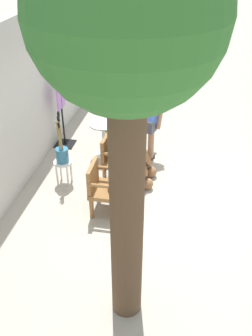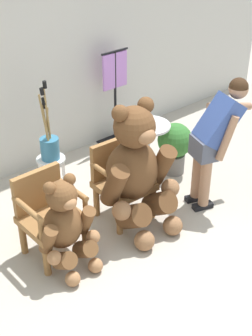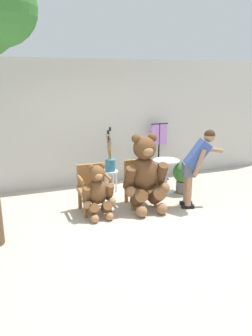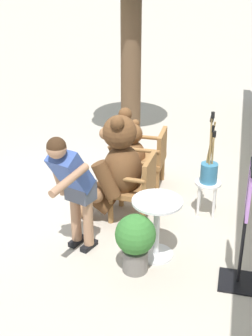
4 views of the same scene
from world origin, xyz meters
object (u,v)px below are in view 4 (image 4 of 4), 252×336
object	(u,v)px
teddy_bear_large	(117,166)
potted_plant	(135,239)
wooden_chair_right	(136,185)
brush_bucket	(209,169)
round_side_table	(157,222)
clothing_display_stand	(245,224)
person_visitor	(72,183)
white_stool	(208,189)
teddy_bear_small	(130,154)
wooden_chair_left	(150,157)

from	to	relation	value
teddy_bear_large	potted_plant	size ratio (longest dim) A/B	2.11
wooden_chair_right	brush_bucket	world-z (taller)	brush_bucket
wooden_chair_right	potted_plant	size ratio (longest dim) A/B	1.26
wooden_chair_right	round_side_table	bearing A→B (deg)	27.45
round_side_table	brush_bucket	bearing A→B (deg)	156.57
round_side_table	clothing_display_stand	size ratio (longest dim) A/B	0.53
brush_bucket	person_visitor	bearing A→B (deg)	-48.24
round_side_table	white_stool	bearing A→B (deg)	156.52
teddy_bear_small	potted_plant	world-z (taller)	teddy_bear_small
teddy_bear_small	white_stool	size ratio (longest dim) A/B	2.12
person_visitor	potted_plant	world-z (taller)	person_visitor
round_side_table	potted_plant	distance (m)	0.37
wooden_chair_right	clothing_display_stand	xyz separation A→B (m)	(1.06, 1.34, 0.26)
brush_bucket	teddy_bear_large	bearing A→B (deg)	-74.71
teddy_bear_small	person_visitor	size ratio (longest dim) A/B	0.65
white_stool	teddy_bear_large	bearing A→B (deg)	-74.81
teddy_bear_small	clothing_display_stand	xyz separation A→B (m)	(2.00, 1.63, 0.24)
wooden_chair_right	white_stool	distance (m)	0.95
teddy_bear_large	brush_bucket	xyz separation A→B (m)	(-0.31, 1.14, -0.05)
round_side_table	potted_plant	world-z (taller)	round_side_table
wooden_chair_right	teddy_bear_small	size ratio (longest dim) A/B	0.88
teddy_bear_large	brush_bucket	size ratio (longest dim) A/B	1.50
potted_plant	wooden_chair_right	bearing A→B (deg)	-167.90
person_visitor	potted_plant	distance (m)	0.92
wooden_chair_left	brush_bucket	xyz separation A→B (m)	(0.62, 0.89, 0.19)
person_visitor	round_side_table	world-z (taller)	person_visitor
potted_plant	clothing_display_stand	size ratio (longest dim) A/B	0.50
wooden_chair_left	potted_plant	xyz separation A→B (m)	(2.04, 0.24, -0.07)
teddy_bear_large	white_stool	world-z (taller)	teddy_bear_large
teddy_bear_large	brush_bucket	bearing A→B (deg)	105.29
wooden_chair_left	teddy_bear_small	world-z (taller)	teddy_bear_small
white_stool	wooden_chair_left	bearing A→B (deg)	-124.86
teddy_bear_large	teddy_bear_small	world-z (taller)	teddy_bear_large
wooden_chair_left	white_stool	bearing A→B (deg)	55.14
wooden_chair_right	clothing_display_stand	distance (m)	1.73
brush_bucket	clothing_display_stand	distance (m)	1.46
brush_bucket	potted_plant	bearing A→B (deg)	-24.47
person_visitor	brush_bucket	bearing A→B (deg)	131.76
round_side_table	wooden_chair_right	bearing A→B (deg)	-152.55
wooden_chair_left	person_visitor	xyz separation A→B (m)	(1.86, -0.51, 0.44)
white_stool	brush_bucket	distance (m)	0.29
wooden_chair_right	brush_bucket	size ratio (longest dim) A/B	0.90
teddy_bear_large	wooden_chair_left	bearing A→B (deg)	164.43
white_stool	clothing_display_stand	world-z (taller)	clothing_display_stand
wooden_chair_left	wooden_chair_right	bearing A→B (deg)	-0.01
teddy_bear_large	white_stool	bearing A→B (deg)	105.19
teddy_bear_small	potted_plant	bearing A→B (deg)	14.60
wooden_chair_right	person_visitor	xyz separation A→B (m)	(0.93, -0.51, 0.44)
teddy_bear_small	round_side_table	world-z (taller)	teddy_bear_small
person_visitor	brush_bucket	distance (m)	1.89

